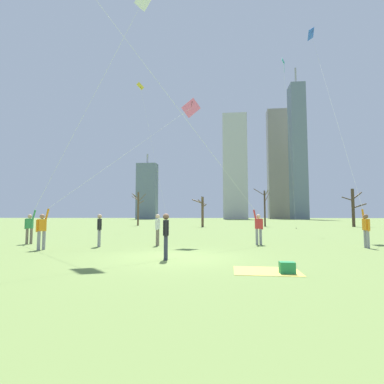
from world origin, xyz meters
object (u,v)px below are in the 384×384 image
kite_flyer_midfield_right_orange (228,185)px  picnic_spot (278,269)px  bystander_strolling_midfield (166,234)px  bare_tree_center (138,207)px  bare_tree_left_of_center (265,206)px  bystander_far_off_by_trees (158,228)px  distant_kite_high_overhead_teal (286,93)px  kite_flyer_foreground_right_blue (349,167)px  distant_kite_drifting_left_yellow (143,100)px  bare_tree_leftmost (202,210)px  kite_flyer_midfield_center_white (52,181)px  bystander_watching_nearby (99,228)px  kite_flyer_midfield_left_pink (75,202)px  bare_tree_rightmost (354,206)px

kite_flyer_midfield_right_orange → picnic_spot: 7.71m
bystander_strolling_midfield → bare_tree_center: (-11.37, 36.07, 2.03)m
bystander_strolling_midfield → bare_tree_left_of_center: (7.99, 33.91, 1.99)m
bystander_far_off_by_trees → distant_kite_high_overhead_teal: (10.02, 16.11, 13.52)m
kite_flyer_foreground_right_blue → kite_flyer_midfield_right_orange: bearing=-164.0°
bystander_strolling_midfield → distant_kite_drifting_left_yellow: size_ratio=0.10×
picnic_spot → distant_kite_high_overhead_teal: bearing=77.4°
picnic_spot → bare_tree_left_of_center: 36.32m
bystander_strolling_midfield → bare_tree_leftmost: bearing=91.7°
kite_flyer_midfield_right_orange → bare_tree_center: bearing=113.7°
kite_flyer_midfield_center_white → kite_flyer_foreground_right_blue: (16.28, 1.90, 0.80)m
bystander_watching_nearby → distant_kite_high_overhead_teal: (12.80, 16.97, 13.52)m
distant_kite_drifting_left_yellow → bare_tree_left_of_center: distant_kite_drifting_left_yellow is taller
distant_kite_high_overhead_teal → bystander_strolling_midfield: bearing=-112.3°
kite_flyer_foreground_right_blue → bystander_far_off_by_trees: bearing=-169.4°
kite_flyer_foreground_right_blue → bare_tree_left_of_center: kite_flyer_foreground_right_blue is taller
kite_flyer_midfield_left_pink → bare_tree_center: 33.32m
kite_flyer_midfield_left_pink → bystander_strolling_midfield: (5.08, -3.35, -1.31)m
kite_flyer_midfield_left_pink → kite_flyer_foreground_right_blue: (14.08, 3.55, 2.02)m
picnic_spot → bare_tree_rightmost: (16.75, 35.99, 2.76)m
bystander_far_off_by_trees → bystander_watching_nearby: 2.91m
kite_flyer_foreground_right_blue → bare_tree_leftmost: kite_flyer_foreground_right_blue is taller
kite_flyer_midfield_center_white → picnic_spot: (10.77, -7.03, -3.34)m
bystander_strolling_midfield → bare_tree_left_of_center: bearing=76.7°
bare_tree_center → distant_kite_drifting_left_yellow: bearing=-72.4°
kite_flyer_midfield_center_white → bare_tree_center: bearing=97.5°
bystander_far_off_by_trees → bare_tree_rightmost: bearing=53.3°
bystander_far_off_by_trees → kite_flyer_midfield_center_white: bearing=179.5°
distant_kite_drifting_left_yellow → bare_tree_leftmost: (6.21, 9.24, -12.62)m
kite_flyer_foreground_right_blue → bare_tree_left_of_center: size_ratio=3.21×
kite_flyer_midfield_right_orange → kite_flyer_midfield_left_pink: size_ratio=2.03×
bare_tree_left_of_center → picnic_spot: bearing=-97.1°
kite_flyer_foreground_right_blue → bystander_far_off_by_trees: size_ratio=10.96×
kite_flyer_midfield_left_pink → distant_kite_high_overhead_teal: size_ratio=0.50×
picnic_spot → bare_tree_left_of_center: bare_tree_left_of_center is taller
kite_flyer_foreground_right_blue → picnic_spot: kite_flyer_foreground_right_blue is taller
kite_flyer_midfield_right_orange → kite_flyer_foreground_right_blue: size_ratio=1.00×
distant_kite_drifting_left_yellow → bare_tree_left_of_center: bearing=36.3°
kite_flyer_midfield_left_pink → bystander_watching_nearby: bearing=38.5°
bystander_far_off_by_trees → bare_tree_left_of_center: 30.50m
kite_flyer_foreground_right_blue → bystander_strolling_midfield: 11.82m
bystander_watching_nearby → distant_kite_drifting_left_yellow: bearing=99.1°
bare_tree_rightmost → bare_tree_leftmost: bearing=-174.8°
bare_tree_center → kite_flyer_midfield_center_white: bearing=-82.5°
kite_flyer_foreground_right_blue → bare_tree_center: (-20.37, 29.17, -1.29)m
kite_flyer_foreground_right_blue → bare_tree_rightmost: (11.24, 27.06, -1.38)m
bare_tree_leftmost → bare_tree_center: size_ratio=0.80×
bystander_far_off_by_trees → bare_tree_center: bearing=107.8°
bystander_far_off_by_trees → distant_kite_drifting_left_yellow: size_ratio=0.10×
bystander_far_off_by_trees → bare_tree_center: bare_tree_center is taller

